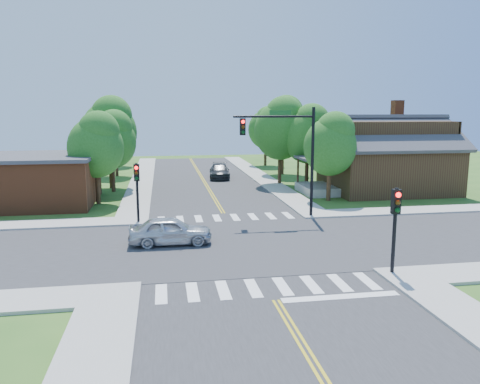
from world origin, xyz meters
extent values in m
plane|color=#2E5A1C|center=(0.00, 0.00, 0.00)|extent=(100.00, 100.00, 0.00)
cube|color=#2D2D30|center=(0.00, 0.00, 0.02)|extent=(10.00, 90.00, 0.04)
cube|color=#2D2D30|center=(0.00, 0.00, 0.03)|extent=(90.00, 10.00, 0.04)
cube|color=#2D2D30|center=(0.00, 0.00, 0.00)|extent=(10.20, 10.20, 0.06)
cube|color=#9E9B93|center=(6.10, 25.00, 0.07)|extent=(2.20, 40.00, 0.14)
cube|color=#9E9B93|center=(-6.10, 25.00, 0.07)|extent=(2.20, 40.00, 0.14)
cube|color=white|center=(-4.20, 6.20, 0.05)|extent=(0.45, 2.00, 0.01)
cube|color=white|center=(-3.00, 6.20, 0.05)|extent=(0.45, 2.00, 0.01)
cube|color=white|center=(-1.80, 6.20, 0.05)|extent=(0.45, 2.00, 0.01)
cube|color=white|center=(-0.60, 6.20, 0.05)|extent=(0.45, 2.00, 0.01)
cube|color=white|center=(0.60, 6.20, 0.05)|extent=(0.45, 2.00, 0.01)
cube|color=white|center=(1.80, 6.20, 0.05)|extent=(0.45, 2.00, 0.01)
cube|color=white|center=(3.00, 6.20, 0.05)|extent=(0.45, 2.00, 0.01)
cube|color=white|center=(4.20, 6.20, 0.05)|extent=(0.45, 2.00, 0.01)
cube|color=white|center=(-4.20, -6.20, 0.05)|extent=(0.45, 2.00, 0.01)
cube|color=white|center=(-3.00, -6.20, 0.05)|extent=(0.45, 2.00, 0.01)
cube|color=white|center=(-1.80, -6.20, 0.05)|extent=(0.45, 2.00, 0.01)
cube|color=white|center=(-0.60, -6.20, 0.05)|extent=(0.45, 2.00, 0.01)
cube|color=white|center=(0.60, -6.20, 0.05)|extent=(0.45, 2.00, 0.01)
cube|color=white|center=(1.80, -6.20, 0.05)|extent=(0.45, 2.00, 0.01)
cube|color=white|center=(3.00, -6.20, 0.05)|extent=(0.45, 2.00, 0.01)
cube|color=white|center=(4.20, -6.20, 0.05)|extent=(0.45, 2.00, 0.01)
cube|color=gold|center=(-0.10, 26.25, 0.05)|extent=(0.10, 37.50, 0.01)
cube|color=gold|center=(0.10, 26.25, 0.05)|extent=(0.10, 37.50, 0.01)
cube|color=white|center=(2.50, -7.60, 0.00)|extent=(4.60, 0.45, 0.09)
cylinder|color=black|center=(5.60, 5.60, 3.60)|extent=(0.20, 0.20, 7.20)
cylinder|color=black|center=(3.00, 5.60, 6.60)|extent=(5.20, 0.14, 0.14)
cube|color=#19591E|center=(3.40, 5.55, 6.85)|extent=(1.40, 0.04, 0.30)
cube|color=black|center=(1.00, 5.60, 5.98)|extent=(0.34, 0.28, 1.05)
sphere|color=#FF0C0C|center=(1.00, 5.43, 6.29)|extent=(0.22, 0.22, 0.22)
sphere|color=#3F2605|center=(1.00, 5.43, 5.97)|extent=(0.22, 0.22, 0.22)
sphere|color=#05330F|center=(1.00, 5.43, 5.65)|extent=(0.22, 0.22, 0.22)
cylinder|color=black|center=(5.60, -5.60, 1.90)|extent=(0.16, 0.16, 3.80)
cube|color=black|center=(5.60, -5.60, 3.23)|extent=(0.34, 0.28, 1.05)
sphere|color=#FF0C0C|center=(5.60, -5.77, 3.54)|extent=(0.22, 0.22, 0.22)
sphere|color=#3F2605|center=(5.60, -5.77, 3.22)|extent=(0.22, 0.22, 0.22)
sphere|color=#05330F|center=(5.60, -5.77, 2.90)|extent=(0.22, 0.22, 0.22)
cylinder|color=black|center=(-5.60, 5.60, 1.90)|extent=(0.16, 0.16, 3.80)
cube|color=black|center=(-5.60, 5.60, 3.23)|extent=(0.34, 0.28, 1.05)
sphere|color=#FF0C0C|center=(-5.60, 5.43, 3.54)|extent=(0.22, 0.22, 0.22)
sphere|color=#3F2605|center=(-5.60, 5.43, 3.22)|extent=(0.22, 0.22, 0.22)
sphere|color=#05330F|center=(-5.60, 5.43, 2.90)|extent=(0.22, 0.22, 0.22)
cube|color=#361F13|center=(15.20, 14.20, 2.00)|extent=(10.00, 8.00, 4.00)
cube|color=#9E9B93|center=(8.90, 14.20, 0.35)|extent=(2.60, 4.50, 0.70)
cylinder|color=#361F13|center=(7.80, 12.20, 1.60)|extent=(0.18, 0.18, 2.50)
cylinder|color=#361F13|center=(7.80, 16.20, 1.60)|extent=(0.18, 0.18, 2.50)
cube|color=#38383D|center=(8.90, 14.20, 2.95)|extent=(2.80, 4.80, 0.18)
cube|color=brown|center=(17.70, 17.70, 3.55)|extent=(0.90, 0.90, 7.11)
cube|color=brown|center=(-14.20, 13.20, 1.75)|extent=(10.00, 8.00, 3.50)
cube|color=#38383D|center=(-14.20, 13.20, 3.60)|extent=(10.40, 8.40, 0.25)
cylinder|color=#382314|center=(8.74, 10.91, 1.29)|extent=(0.34, 0.34, 2.58)
ellipsoid|color=#245B1A|center=(8.74, 10.91, 4.22)|extent=(4.08, 3.88, 4.49)
sphere|color=#245B1A|center=(9.04, 10.71, 5.44)|extent=(2.99, 2.99, 2.99)
cylinder|color=#382314|center=(9.12, 17.81, 1.42)|extent=(0.34, 0.34, 2.84)
ellipsoid|color=#245B1A|center=(9.12, 17.81, 4.63)|extent=(4.48, 4.26, 4.93)
sphere|color=#245B1A|center=(9.42, 17.61, 5.98)|extent=(3.29, 3.29, 3.29)
cylinder|color=#382314|center=(9.04, 26.43, 1.61)|extent=(0.34, 0.34, 3.22)
ellipsoid|color=#245B1A|center=(9.04, 26.43, 5.25)|extent=(5.08, 4.82, 5.59)
sphere|color=#245B1A|center=(9.34, 26.23, 6.77)|extent=(3.72, 3.72, 3.72)
cylinder|color=#382314|center=(8.99, 34.87, 1.40)|extent=(0.34, 0.34, 2.80)
ellipsoid|color=#245B1A|center=(8.99, 34.87, 4.57)|extent=(4.43, 4.20, 4.87)
sphere|color=#245B1A|center=(9.29, 34.67, 5.90)|extent=(3.25, 3.25, 3.25)
cylinder|color=#382314|center=(-8.89, 12.62, 1.30)|extent=(0.34, 0.34, 2.60)
ellipsoid|color=#245B1A|center=(-8.89, 12.62, 4.25)|extent=(4.11, 3.90, 4.52)
sphere|color=#245B1A|center=(-8.59, 12.42, 5.48)|extent=(3.01, 3.01, 3.01)
cylinder|color=#382314|center=(-8.66, 19.89, 1.55)|extent=(0.34, 0.34, 3.10)
ellipsoid|color=#245B1A|center=(-8.66, 19.89, 5.06)|extent=(4.90, 4.65, 5.39)
sphere|color=#245B1A|center=(-8.36, 19.69, 6.53)|extent=(3.59, 3.59, 3.59)
cylinder|color=#382314|center=(-8.90, 27.97, 1.37)|extent=(0.34, 0.34, 2.74)
ellipsoid|color=#245B1A|center=(-8.90, 27.97, 4.47)|extent=(4.33, 4.11, 4.76)
sphere|color=#245B1A|center=(-8.60, 27.77, 5.77)|extent=(3.17, 3.17, 3.17)
cylinder|color=#382314|center=(-9.30, 37.16, 1.28)|extent=(0.34, 0.34, 2.57)
ellipsoid|color=#245B1A|center=(-9.30, 37.16, 4.19)|extent=(4.05, 3.85, 4.46)
sphere|color=#245B1A|center=(-9.00, 36.96, 5.40)|extent=(2.97, 2.97, 2.97)
cylinder|color=#382314|center=(6.93, 19.34, 1.55)|extent=(0.34, 0.34, 3.10)
ellipsoid|color=#245B1A|center=(6.93, 19.34, 5.06)|extent=(4.90, 4.65, 5.39)
sphere|color=#245B1A|center=(7.23, 19.14, 6.53)|extent=(3.59, 3.59, 3.59)
cylinder|color=#382314|center=(-8.29, 17.98, 1.32)|extent=(0.34, 0.34, 2.64)
ellipsoid|color=#245B1A|center=(-8.29, 17.98, 4.31)|extent=(4.17, 3.96, 4.58)
sphere|color=#245B1A|center=(-7.99, 17.78, 5.56)|extent=(3.06, 3.06, 3.06)
imported|color=silver|center=(-3.70, 0.60, 0.74)|extent=(1.84, 4.36, 1.47)
imported|color=#282A2D|center=(1.77, 24.18, 0.73)|extent=(3.04, 5.44, 1.46)
camera|label=1|loc=(-4.00, -23.46, 7.00)|focal=35.00mm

